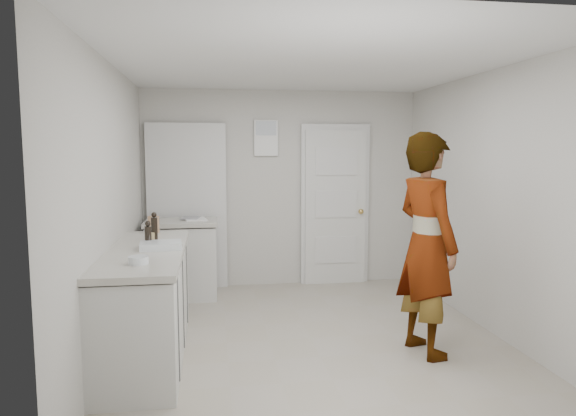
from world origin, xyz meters
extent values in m
plane|color=#9F9786|center=(0.00, 0.00, 0.00)|extent=(4.00, 4.00, 0.00)
plane|color=#B8B6AE|center=(0.00, 2.00, 1.25)|extent=(3.50, 0.00, 3.50)
plane|color=#B8B6AE|center=(0.00, -2.00, 1.25)|extent=(3.50, 0.00, 3.50)
plane|color=#B8B6AE|center=(-1.75, 0.00, 1.25)|extent=(0.00, 4.00, 4.00)
plane|color=#B8B6AE|center=(1.75, 0.00, 1.25)|extent=(0.00, 4.00, 4.00)
plane|color=silver|center=(0.00, 0.00, 2.50)|extent=(4.00, 4.00, 0.00)
cube|color=silver|center=(0.70, 1.93, 1.00)|extent=(0.80, 0.05, 2.00)
cube|color=silver|center=(0.70, 1.96, 1.03)|extent=(0.90, 0.04, 2.10)
sphere|color=tan|center=(1.03, 1.88, 0.95)|extent=(0.07, 0.07, 0.07)
cube|color=white|center=(-0.20, 1.97, 1.90)|extent=(0.30, 0.02, 0.45)
cube|color=black|center=(-1.20, 1.97, 1.02)|extent=(0.90, 0.05, 2.04)
cube|color=silver|center=(-1.20, 1.94, 1.03)|extent=(0.98, 0.02, 2.10)
cube|color=silver|center=(-1.45, -0.20, 0.43)|extent=(0.60, 1.90, 0.86)
cube|color=black|center=(-1.45, -0.20, 0.04)|extent=(0.56, 1.86, 0.08)
cube|color=beige|center=(-1.45, -0.20, 0.90)|extent=(0.64, 1.96, 0.05)
cube|color=silver|center=(-1.25, 1.55, 0.43)|extent=(0.80, 0.55, 0.86)
cube|color=black|center=(-1.25, 1.55, 0.04)|extent=(0.75, 0.54, 0.08)
cube|color=beige|center=(-1.25, 1.55, 0.90)|extent=(0.84, 0.61, 0.05)
imported|color=silver|center=(0.91, -0.46, 0.95)|extent=(0.59, 0.77, 1.90)
cube|color=#9C6F4E|center=(-1.47, 0.66, 1.01)|extent=(0.11, 0.07, 0.17)
cylinder|color=tan|center=(-1.43, 0.12, 0.97)|extent=(0.05, 0.05, 0.08)
cylinder|color=black|center=(-1.43, -0.11, 1.01)|extent=(0.06, 0.06, 0.18)
sphere|color=black|center=(-1.43, -0.11, 1.13)|extent=(0.05, 0.05, 0.05)
cylinder|color=black|center=(-1.41, 0.21, 1.03)|extent=(0.06, 0.06, 0.21)
sphere|color=black|center=(-1.41, 0.21, 1.16)|extent=(0.05, 0.05, 0.05)
cube|color=silver|center=(-1.32, -0.21, 0.95)|extent=(0.36, 0.27, 0.06)
cube|color=white|center=(-1.32, -0.21, 0.95)|extent=(0.31, 0.22, 0.04)
cylinder|color=silver|center=(-1.42, -0.77, 0.95)|extent=(0.15, 0.15, 0.06)
sphere|color=white|center=(-1.44, -0.78, 0.95)|extent=(0.05, 0.05, 0.05)
sphere|color=white|center=(-1.40, -0.76, 0.95)|extent=(0.05, 0.05, 0.05)
cube|color=white|center=(-1.09, 1.61, 0.93)|extent=(0.30, 0.35, 0.01)
camera|label=1|loc=(-0.89, -4.54, 1.74)|focal=32.00mm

